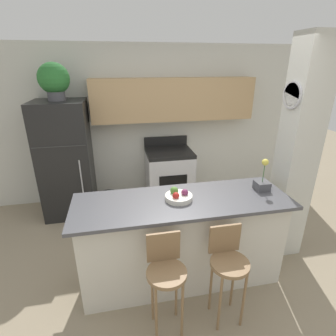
# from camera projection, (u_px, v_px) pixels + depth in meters

# --- Properties ---
(ground_plane) EXTENTS (14.00, 14.00, 0.00)m
(ground_plane) POSITION_uv_depth(u_px,v_px,m) (181.00, 276.00, 2.98)
(ground_plane) COLOR gray
(wall_back) EXTENTS (5.60, 0.38, 2.55)m
(wall_back) POSITION_uv_depth(u_px,v_px,m) (160.00, 115.00, 4.36)
(wall_back) COLOR silver
(wall_back) RESTS_ON ground_plane
(pillar_right) EXTENTS (0.38, 0.32, 2.55)m
(pillar_right) POSITION_uv_depth(u_px,v_px,m) (297.00, 155.00, 2.97)
(pillar_right) COLOR silver
(pillar_right) RESTS_ON ground_plane
(counter_bar) EXTENTS (2.18, 0.72, 0.98)m
(counter_bar) POSITION_uv_depth(u_px,v_px,m) (182.00, 240.00, 2.79)
(counter_bar) COLOR silver
(counter_bar) RESTS_ON ground_plane
(refrigerator) EXTENTS (0.74, 0.73, 1.76)m
(refrigerator) POSITION_uv_depth(u_px,v_px,m) (66.00, 160.00, 3.99)
(refrigerator) COLOR black
(refrigerator) RESTS_ON ground_plane
(stove_range) EXTENTS (0.75, 0.66, 1.07)m
(stove_range) POSITION_uv_depth(u_px,v_px,m) (169.00, 176.00, 4.48)
(stove_range) COLOR silver
(stove_range) RESTS_ON ground_plane
(bar_stool_left) EXTENTS (0.34, 0.34, 0.93)m
(bar_stool_left) POSITION_uv_depth(u_px,v_px,m) (166.00, 272.00, 2.21)
(bar_stool_left) COLOR olive
(bar_stool_left) RESTS_ON ground_plane
(bar_stool_right) EXTENTS (0.34, 0.34, 0.93)m
(bar_stool_right) POSITION_uv_depth(u_px,v_px,m) (228.00, 263.00, 2.31)
(bar_stool_right) COLOR olive
(bar_stool_right) RESTS_ON ground_plane
(potted_plant_on_fridge) EXTENTS (0.42, 0.42, 0.51)m
(potted_plant_on_fridge) POSITION_uv_depth(u_px,v_px,m) (54.00, 80.00, 3.56)
(potted_plant_on_fridge) COLOR #4C4C51
(potted_plant_on_fridge) RESTS_ON refrigerator
(orchid_vase) EXTENTS (0.14, 0.14, 0.35)m
(orchid_vase) POSITION_uv_depth(u_px,v_px,m) (262.00, 182.00, 2.79)
(orchid_vase) COLOR #4C4C51
(orchid_vase) RESTS_ON counter_bar
(fruit_bowl) EXTENTS (0.27, 0.27, 0.12)m
(fruit_bowl) POSITION_uv_depth(u_px,v_px,m) (178.00, 196.00, 2.61)
(fruit_bowl) COLOR silver
(fruit_bowl) RESTS_ON counter_bar
(trash_bin) EXTENTS (0.28, 0.28, 0.38)m
(trash_bin) POSITION_uv_depth(u_px,v_px,m) (109.00, 204.00, 4.12)
(trash_bin) COLOR black
(trash_bin) RESTS_ON ground_plane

